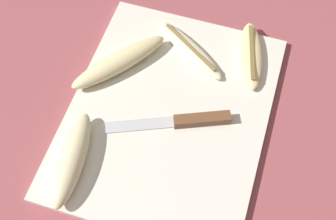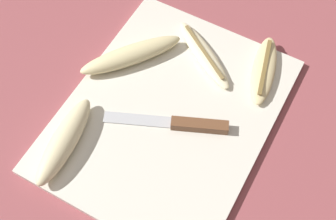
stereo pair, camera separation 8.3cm
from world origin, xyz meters
name	(u,v)px [view 2 (the right image)]	position (x,y,z in m)	size (l,w,h in m)	color
ground_plane	(168,116)	(0.00, 0.00, 0.00)	(4.00, 4.00, 0.00)	#93474C
cutting_board	(168,114)	(0.00, 0.00, 0.01)	(0.45, 0.35, 0.01)	silver
knife	(189,123)	(0.00, -0.04, 0.02)	(0.11, 0.21, 0.02)	brown
banana_soft_right	(131,55)	(0.07, 0.12, 0.03)	(0.18, 0.16, 0.03)	beige
banana_ripe_center	(264,70)	(0.16, -0.12, 0.02)	(0.16, 0.08, 0.02)	beige
banana_cream_curved	(64,141)	(-0.14, 0.12, 0.03)	(0.18, 0.06, 0.04)	beige
banana_bright_far	(205,55)	(0.14, 0.00, 0.02)	(0.13, 0.17, 0.02)	beige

